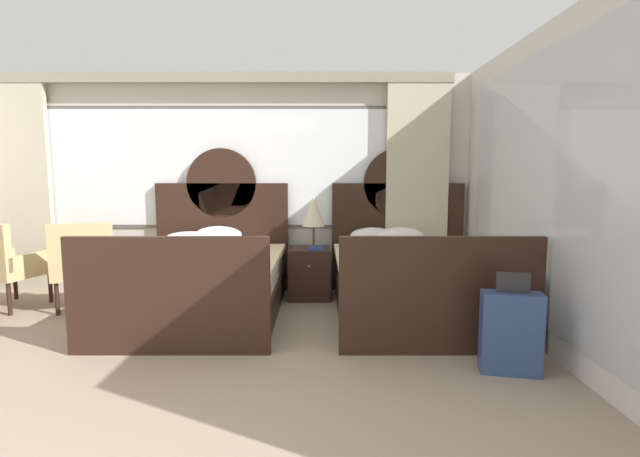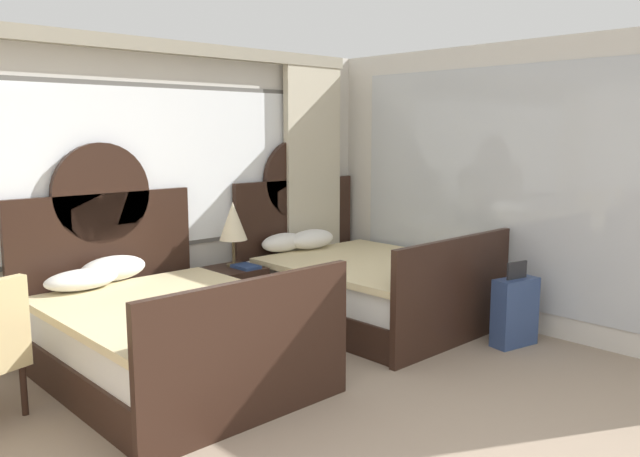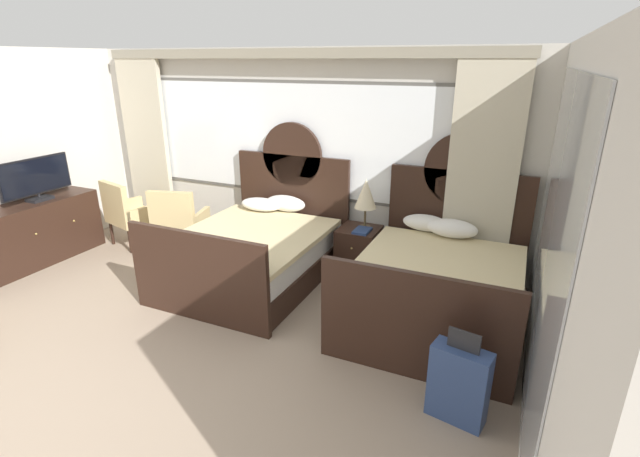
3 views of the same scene
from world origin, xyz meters
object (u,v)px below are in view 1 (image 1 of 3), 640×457
(bed_near_window, at_px, (202,279))
(table_lamp_on_nightstand, at_px, (312,212))
(bed_near_mirror, at_px, (411,279))
(armchair_by_window_centre, at_px, (0,263))
(book_on_nightstand, at_px, (314,248))
(armchair_by_window_left, at_px, (84,263))
(suitcase_on_floor, at_px, (509,332))
(nightstand_between_beds, at_px, (308,273))

(bed_near_window, xyz_separation_m, table_lamp_on_nightstand, (1.15, 0.70, 0.66))
(bed_near_mirror, relative_size, armchair_by_window_centre, 2.24)
(bed_near_window, height_order, book_on_nightstand, bed_near_window)
(book_on_nightstand, xyz_separation_m, armchair_by_window_left, (-2.48, -0.37, -0.10))
(armchair_by_window_left, bearing_deg, bed_near_window, -7.21)
(book_on_nightstand, distance_m, armchair_by_window_left, 2.51)
(book_on_nightstand, distance_m, armchair_by_window_centre, 3.41)
(bed_near_window, relative_size, suitcase_on_floor, 2.84)
(book_on_nightstand, relative_size, suitcase_on_floor, 0.34)
(armchair_by_window_centre, xyz_separation_m, suitcase_on_floor, (4.84, -1.61, -0.20))
(bed_near_mirror, xyz_separation_m, nightstand_between_beds, (-1.09, 0.64, -0.07))
(nightstand_between_beds, xyz_separation_m, armchair_by_window_centre, (-3.31, -0.47, 0.21))
(nightstand_between_beds, distance_m, suitcase_on_floor, 2.58)
(nightstand_between_beds, distance_m, armchair_by_window_left, 2.47)
(bed_near_mirror, bearing_deg, book_on_nightstand, 152.20)
(bed_near_mirror, distance_m, nightstand_between_beds, 1.27)
(bed_near_window, bearing_deg, nightstand_between_beds, 29.96)
(bed_near_mirror, bearing_deg, armchair_by_window_centre, 177.85)
(armchair_by_window_centre, height_order, suitcase_on_floor, armchair_by_window_centre)
(table_lamp_on_nightstand, bearing_deg, bed_near_mirror, -33.76)
(armchair_by_window_centre, bearing_deg, armchair_by_window_left, 0.01)
(table_lamp_on_nightstand, height_order, armchair_by_window_centre, table_lamp_on_nightstand)
(armchair_by_window_left, bearing_deg, bed_near_mirror, -2.71)
(bed_near_mirror, distance_m, armchair_by_window_left, 3.51)
(armchair_by_window_left, distance_m, suitcase_on_floor, 4.26)
(nightstand_between_beds, bearing_deg, armchair_by_window_left, -168.97)
(bed_near_mirror, bearing_deg, table_lamp_on_nightstand, 146.24)
(table_lamp_on_nightstand, relative_size, suitcase_on_floor, 0.82)
(bed_near_window, distance_m, table_lamp_on_nightstand, 1.50)
(bed_near_mirror, distance_m, armchair_by_window_centre, 4.41)
(nightstand_between_beds, height_order, suitcase_on_floor, suitcase_on_floor)
(bed_near_window, distance_m, suitcase_on_floor, 3.00)
(suitcase_on_floor, bearing_deg, book_on_nightstand, 126.25)
(armchair_by_window_left, xyz_separation_m, suitcase_on_floor, (3.94, -1.61, -0.20))
(bed_near_mirror, bearing_deg, suitcase_on_floor, -73.33)
(armchair_by_window_left, xyz_separation_m, armchair_by_window_centre, (-0.90, -0.00, 0.00))
(bed_near_mirror, height_order, nightstand_between_beds, bed_near_mirror)
(table_lamp_on_nightstand, distance_m, armchair_by_window_left, 2.57)
(bed_near_window, height_order, nightstand_between_beds, bed_near_window)
(bed_near_window, xyz_separation_m, book_on_nightstand, (1.18, 0.54, 0.24))
(bed_near_mirror, distance_m, suitcase_on_floor, 1.51)
(armchair_by_window_centre, distance_m, suitcase_on_floor, 5.10)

